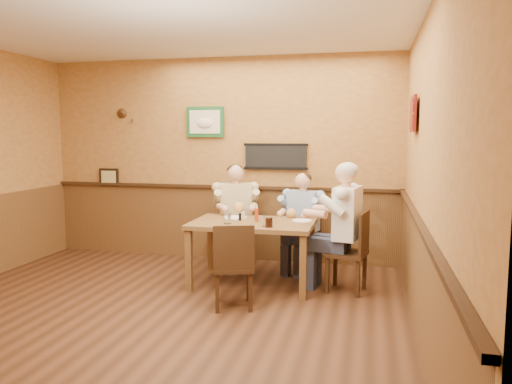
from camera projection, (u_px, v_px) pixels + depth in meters
room at (160, 141)px, 4.66m from camera, size 5.02×5.03×2.81m
dining_table at (253, 229)px, 5.76m from camera, size 1.40×0.90×0.75m
chair_back_left at (236, 235)px, 6.60m from camera, size 0.51×0.51×0.86m
chair_back_right at (303, 240)px, 6.42m from camera, size 0.45×0.45×0.80m
chair_right_end at (347, 251)px, 5.55m from camera, size 0.49×0.49×0.91m
chair_near_side at (233, 265)px, 5.04m from camera, size 0.51×0.51×0.88m
diner_tan_shirt at (236, 221)px, 6.58m from camera, size 0.73×0.73×1.22m
diner_blue_polo at (303, 227)px, 6.40m from camera, size 0.64×0.64×1.14m
diner_white_elder at (347, 234)px, 5.52m from camera, size 0.70×0.70×1.30m
water_glass_left at (227, 218)px, 5.60m from camera, size 0.10×0.10×0.12m
water_glass_mid at (265, 221)px, 5.45m from camera, size 0.08×0.08×0.11m
cola_tumbler at (269, 222)px, 5.39m from camera, size 0.10×0.10×0.10m
hot_sauce_bottle at (257, 214)px, 5.74m from camera, size 0.06×0.06×0.17m
salt_shaker at (243, 216)px, 5.87m from camera, size 0.04×0.04×0.09m
pepper_shaker at (240, 217)px, 5.80m from camera, size 0.04×0.04×0.08m
plate_far_left at (236, 218)px, 5.96m from camera, size 0.34×0.34×0.02m
plate_far_right at (302, 221)px, 5.76m from camera, size 0.28×0.28×0.01m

